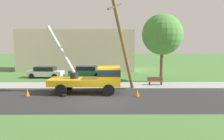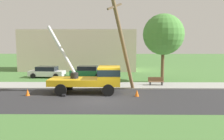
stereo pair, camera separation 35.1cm
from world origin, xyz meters
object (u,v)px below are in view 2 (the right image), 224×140
at_px(park_bench, 156,81).
at_px(leaning_utility_pole, 123,43).
at_px(parked_sedan_green, 88,71).
at_px(traffic_cone_ahead, 137,93).
at_px(roadside_tree_near, 163,35).
at_px(utility_truck, 95,77).
at_px(parked_sedan_white, 47,72).
at_px(traffic_cone_behind, 28,92).

bearing_deg(park_bench, leaning_utility_pole, -142.71).
bearing_deg(parked_sedan_green, park_bench, -38.29).
distance_m(traffic_cone_ahead, parked_sedan_green, 11.98).
height_order(parked_sedan_green, roadside_tree_near, roadside_tree_near).
xyz_separation_m(leaning_utility_pole, parked_sedan_green, (-4.22, 8.81, -3.67)).
bearing_deg(utility_truck, parked_sedan_white, 127.88).
height_order(traffic_cone_ahead, park_bench, park_bench).
distance_m(parked_sedan_white, roadside_tree_near, 15.07).
bearing_deg(leaning_utility_pole, utility_truck, -166.00).
xyz_separation_m(parked_sedan_white, park_bench, (12.88, -5.50, -0.25)).
distance_m(leaning_utility_pole, roadside_tree_near, 7.01).
relative_size(parked_sedan_green, roadside_tree_near, 0.59).
distance_m(utility_truck, parked_sedan_green, 9.61).
height_order(traffic_cone_ahead, roadside_tree_near, roadside_tree_near).
xyz_separation_m(traffic_cone_ahead, parked_sedan_white, (-10.47, 10.09, 0.43)).
bearing_deg(roadside_tree_near, traffic_cone_ahead, -116.75).
height_order(utility_truck, parked_sedan_green, utility_truck).
bearing_deg(roadside_tree_near, leaning_utility_pole, -132.31).
height_order(utility_truck, roadside_tree_near, roadside_tree_near).
height_order(parked_sedan_white, roadside_tree_near, roadside_tree_near).
bearing_deg(traffic_cone_ahead, parked_sedan_white, 136.06).
distance_m(utility_truck, leaning_utility_pole, 3.93).
bearing_deg(utility_truck, roadside_tree_near, 38.76).
distance_m(traffic_cone_ahead, traffic_cone_behind, 9.16).
relative_size(utility_truck, parked_sedan_white, 1.49).
bearing_deg(utility_truck, parked_sedan_green, 100.37).
relative_size(park_bench, roadside_tree_near, 0.21).
relative_size(leaning_utility_pole, roadside_tree_near, 1.13).
bearing_deg(utility_truck, park_bench, 28.79).
bearing_deg(park_bench, parked_sedan_green, 141.71).
height_order(leaning_utility_pole, traffic_cone_behind, leaning_utility_pole).
height_order(leaning_utility_pole, traffic_cone_ahead, leaning_utility_pole).
distance_m(traffic_cone_ahead, parked_sedan_white, 14.55).
bearing_deg(traffic_cone_behind, utility_truck, 11.77).
bearing_deg(roadside_tree_near, parked_sedan_green, 157.57).
bearing_deg(utility_truck, leaning_utility_pole, 14.00).
height_order(utility_truck, parked_sedan_white, utility_truck).
bearing_deg(roadside_tree_near, park_bench, -115.08).
bearing_deg(parked_sedan_white, roadside_tree_near, -12.29).
xyz_separation_m(leaning_utility_pole, parked_sedan_white, (-9.35, 8.19, -3.67)).
distance_m(traffic_cone_behind, roadside_tree_near, 15.32).
distance_m(utility_truck, roadside_tree_near, 9.99).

